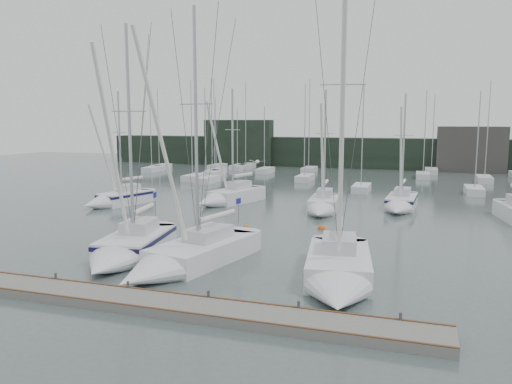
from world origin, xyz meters
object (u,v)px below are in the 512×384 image
sailboat_mid_b (225,198)px  sailboat_mid_c (322,207)px  sailboat_near_left (125,251)px  sailboat_near_right (338,276)px  buoy_b (321,229)px  sailboat_mid_d (400,204)px  buoy_c (171,225)px  sailboat_near_center (178,261)px  buoy_a (246,229)px  sailboat_mid_a (114,199)px

sailboat_mid_b → sailboat_mid_c: size_ratio=1.04×
sailboat_near_left → sailboat_near_right: 12.34m
sailboat_mid_b → buoy_b: sailboat_mid_b is taller
sailboat_near_left → sailboat_mid_d: size_ratio=1.29×
buoy_b → buoy_c: bearing=-169.6°
sailboat_near_center → sailboat_mid_d: (10.57, 22.44, 0.01)m
sailboat_mid_c → buoy_c: sailboat_mid_c is taller
sailboat_near_left → sailboat_mid_d: 26.00m
sailboat_mid_c → sailboat_near_center: bearing=-106.7°
sailboat_near_center → sailboat_near_right: (8.56, -0.16, 0.05)m
sailboat_near_left → buoy_a: size_ratio=24.11×
sailboat_near_right → sailboat_mid_b: size_ratio=1.39×
buoy_a → buoy_b: bearing=17.3°
sailboat_near_right → sailboat_near_center: bearing=170.7°
sailboat_mid_d → buoy_b: bearing=-114.6°
sailboat_near_center → sailboat_near_right: sailboat_near_right is taller
sailboat_mid_b → sailboat_mid_d: 16.16m
sailboat_near_left → sailboat_mid_b: bearing=86.1°
sailboat_mid_b → sailboat_near_center: bearing=-56.2°
buoy_c → sailboat_near_left: bearing=-76.9°
sailboat_near_right → sailboat_mid_d: bearing=76.6°
buoy_a → sailboat_mid_c: bearing=61.6°
sailboat_near_right → buoy_a: sailboat_near_right is taller
sailboat_near_center → sailboat_mid_d: 24.80m
buoy_b → sailboat_near_right: bearing=-75.9°
sailboat_near_right → buoy_c: (-14.60, 10.72, -0.60)m
sailboat_mid_b → sailboat_mid_c: (9.73, -1.81, -0.03)m
sailboat_near_left → sailboat_near_center: size_ratio=0.95×
buoy_a → sailboat_mid_a: bearing=159.6°
sailboat_near_right → sailboat_mid_b: sailboat_near_right is taller
buoy_a → buoy_b: (5.35, 1.67, 0.00)m
sailboat_near_left → buoy_a: bearing=61.1°
sailboat_near_right → buoy_a: (-8.58, 11.14, -0.60)m
sailboat_mid_b → buoy_a: sailboat_mid_b is taller
sailboat_near_left → sailboat_mid_b: 20.01m
sailboat_mid_b → sailboat_mid_d: sailboat_mid_b is taller
sailboat_mid_c → buoy_c: (-10.28, -8.29, -0.57)m
sailboat_mid_c → buoy_c: 13.22m
sailboat_mid_b → sailboat_mid_d: bearing=25.2°
sailboat_near_right → sailboat_mid_c: sailboat_near_right is taller
buoy_a → buoy_c: (-6.02, -0.42, 0.00)m
sailboat_mid_a → buoy_a: 16.08m
sailboat_near_right → buoy_b: (-3.23, 12.81, -0.60)m
sailboat_mid_a → buoy_b: size_ratio=19.66×
sailboat_mid_c → sailboat_mid_d: bearing=25.5°
sailboat_near_right → buoy_b: bearing=95.8°
sailboat_mid_c → sailboat_near_left: bearing=-117.8°
sailboat_mid_d → buoy_c: 20.42m
sailboat_mid_b → buoy_c: bearing=-74.2°
sailboat_near_left → sailboat_near_center: 3.82m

